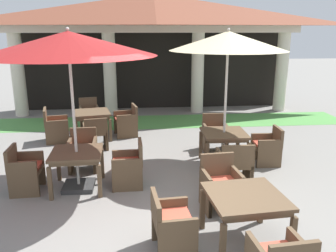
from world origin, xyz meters
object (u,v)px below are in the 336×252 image
at_px(patio_chair_mid_left_west, 55,126).
at_px(patio_table_far_back, 77,157).
at_px(patio_chair_mid_right_west, 171,224).
at_px(patio_table_mid_right, 245,201).
at_px(patio_chair_far_back_north, 83,151).
at_px(patio_chair_near_foreground_east, 268,147).
at_px(patio_table_near_foreground, 224,136).
at_px(patio_chair_near_foreground_north, 215,134).
at_px(patio_umbrella_near_foreground, 228,42).
at_px(patio_umbrella_far_back, 68,45).
at_px(patio_table_mid_left, 92,115).
at_px(patio_chair_mid_left_east, 127,121).
at_px(patio_chair_near_foreground_south, 235,164).
at_px(patio_chair_far_back_east, 129,166).
at_px(patio_chair_mid_right_north, 220,185).
at_px(patio_chair_far_back_west, 24,170).
at_px(patio_chair_mid_left_south, 96,133).
at_px(patio_chair_mid_left_north, 89,115).

relative_size(patio_chair_mid_left_west, patio_table_far_back, 0.95).
bearing_deg(patio_chair_mid_right_west, patio_table_mid_right, 90.00).
distance_m(patio_table_mid_right, patio_chair_far_back_north, 3.89).
height_order(patio_chair_near_foreground_east, patio_table_far_back, patio_chair_near_foreground_east).
bearing_deg(patio_table_near_foreground, patio_chair_near_foreground_north, 88.44).
height_order(patio_umbrella_near_foreground, patio_chair_far_back_north, patio_umbrella_near_foreground).
height_order(patio_table_near_foreground, patio_table_mid_right, patio_table_near_foreground).
bearing_deg(patio_chair_mid_left_west, patio_umbrella_far_back, 7.66).
height_order(patio_table_mid_left, patio_chair_far_back_north, patio_chair_far_back_north).
bearing_deg(patio_table_near_foreground, patio_chair_mid_right_west, -115.73).
distance_m(patio_chair_near_foreground_east, patio_chair_mid_left_east, 3.95).
distance_m(patio_chair_near_foreground_south, patio_umbrella_far_back, 3.68).
bearing_deg(patio_chair_near_foreground_north, patio_chair_mid_right_west, 71.27).
xyz_separation_m(patio_table_mid_left, patio_chair_far_back_east, (1.04, -3.11, -0.24)).
distance_m(patio_chair_mid_right_north, patio_umbrella_far_back, 3.44).
bearing_deg(patio_table_near_foreground, patio_umbrella_far_back, -162.63).
bearing_deg(patio_chair_mid_right_north, patio_chair_near_foreground_south, -123.42).
relative_size(patio_table_mid_left, patio_chair_far_back_west, 1.29).
xyz_separation_m(patio_table_near_foreground, patio_chair_far_back_west, (-3.90, -0.96, -0.23)).
bearing_deg(patio_chair_far_back_east, patio_chair_mid_right_west, -166.46).
xyz_separation_m(patio_chair_mid_left_west, patio_chair_far_back_west, (0.09, -2.98, -0.00)).
distance_m(patio_chair_mid_right_west, patio_chair_far_back_east, 2.18).
relative_size(patio_chair_mid_left_south, patio_chair_mid_right_west, 1.02).
distance_m(patio_chair_mid_right_north, patio_chair_far_back_west, 3.51).
bearing_deg(patio_umbrella_far_back, patio_chair_mid_left_north, 94.02).
bearing_deg(patio_chair_mid_left_east, patio_chair_near_foreground_south, -159.60).
xyz_separation_m(patio_umbrella_near_foreground, patio_chair_far_back_north, (-3.00, 0.01, -2.21)).
distance_m(patio_chair_mid_left_west, patio_chair_mid_right_north, 5.23).
bearing_deg(patio_table_mid_left, patio_chair_near_foreground_east, -28.99).
bearing_deg(patio_chair_mid_left_east, patio_chair_far_back_east, 170.36).
bearing_deg(patio_chair_mid_left_west, patio_table_far_back, 7.66).
relative_size(patio_chair_near_foreground_east, patio_chair_mid_left_west, 0.92).
bearing_deg(patio_umbrella_near_foreground, patio_chair_mid_left_west, 153.15).
bearing_deg(patio_chair_mid_left_east, patio_chair_mid_right_north, -170.88).
distance_m(patio_chair_mid_left_south, patio_chair_far_back_north, 1.28).
xyz_separation_m(patio_table_near_foreground, patio_chair_near_foreground_north, (0.03, 0.98, -0.24)).
relative_size(patio_chair_mid_left_east, patio_chair_far_back_north, 1.01).
bearing_deg(patio_chair_far_back_north, patio_chair_mid_right_north, 140.60).
distance_m(patio_table_mid_left, patio_chair_far_back_north, 2.21).
distance_m(patio_chair_near_foreground_east, patio_table_mid_right, 3.21).
height_order(patio_table_near_foreground, patio_chair_far_back_east, patio_chair_far_back_east).
xyz_separation_m(patio_table_mid_left, patio_chair_mid_left_east, (0.93, 0.19, -0.24)).
xyz_separation_m(patio_table_mid_left, patio_table_mid_right, (2.63, -5.12, 0.00)).
distance_m(patio_chair_near_foreground_south, patio_chair_far_back_west, 3.88).
height_order(patio_chair_near_foreground_north, patio_chair_far_back_north, patio_chair_near_foreground_north).
distance_m(patio_chair_near_foreground_north, patio_table_mid_left, 3.33).
bearing_deg(patio_table_near_foreground, patio_chair_mid_right_north, -105.35).
relative_size(patio_chair_mid_left_east, patio_table_far_back, 0.91).
distance_m(patio_chair_mid_left_west, patio_chair_far_back_east, 3.52).
relative_size(patio_chair_near_foreground_north, patio_chair_far_back_north, 1.03).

